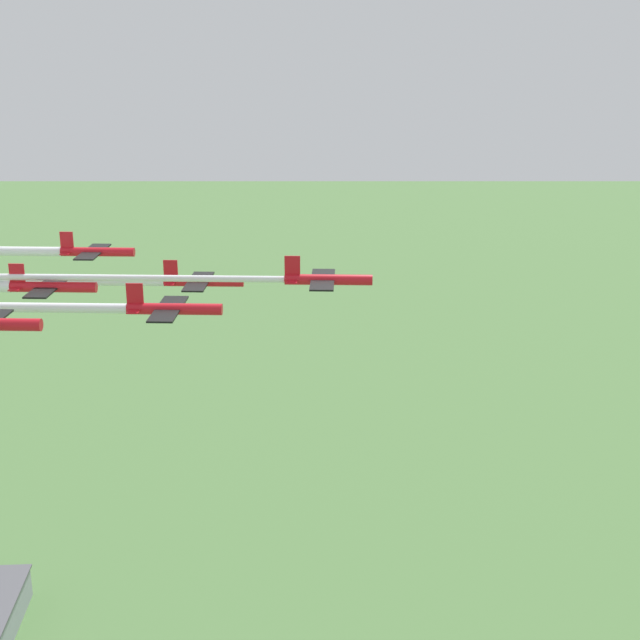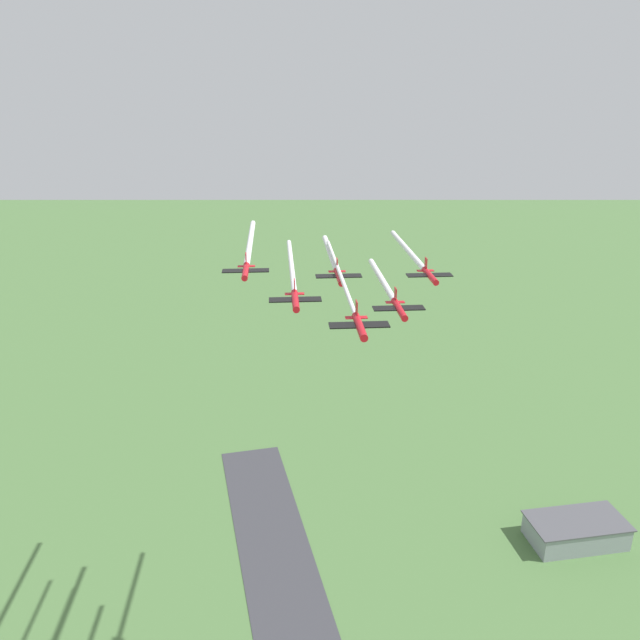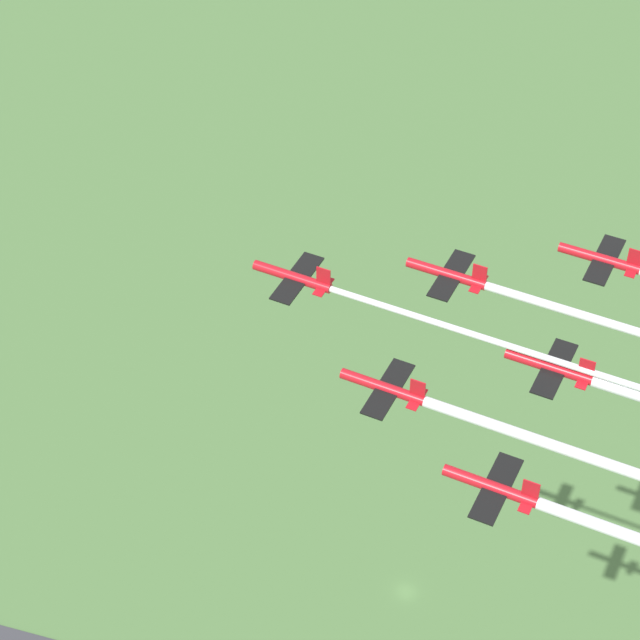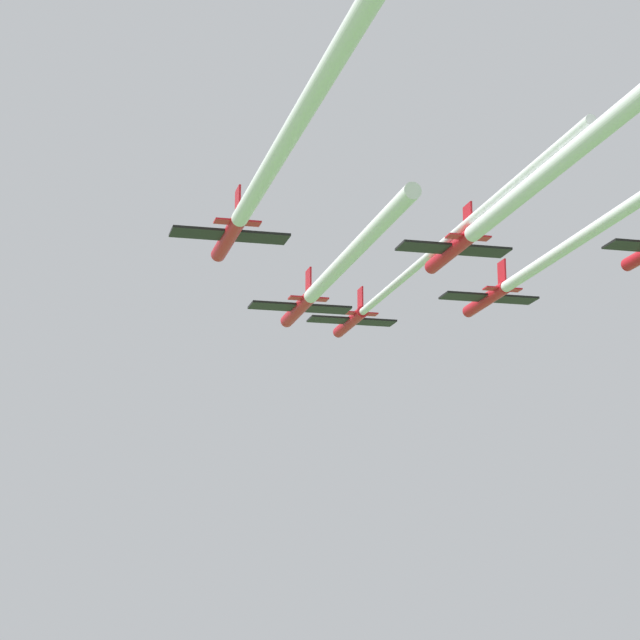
{
  "view_description": "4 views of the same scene",
  "coord_description": "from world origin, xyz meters",
  "px_view_note": "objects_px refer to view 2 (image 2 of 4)",
  "views": [
    {
      "loc": [
        -55.12,
        1.14,
        152.23
      ],
      "look_at": [
        38.52,
        -4.89,
        122.6
      ],
      "focal_mm": 50.0,
      "sensor_mm": 36.0,
      "label": 1
    },
    {
      "loc": [
        24.2,
        -96.53,
        159.88
      ],
      "look_at": [
        40.96,
        1.18,
        123.88
      ],
      "focal_mm": 35.0,
      "sensor_mm": 36.0,
      "label": 2
    },
    {
      "loc": [
        152.96,
        36.59,
        224.95
      ],
      "look_at": [
        47.51,
        -2.2,
        120.53
      ],
      "focal_mm": 70.0,
      "sensor_mm": 36.0,
      "label": 3
    },
    {
      "loc": [
        94.23,
        119.42,
        93.63
      ],
      "look_at": [
        51.35,
        -1.47,
        123.93
      ],
      "focal_mm": 70.0,
      "sensor_mm": 36.0,
      "label": 4
    }
  ],
  "objects_px": {
    "jet_0": "(359,325)",
    "jet_5": "(246,271)",
    "jet_1": "(399,308)",
    "jet_2": "(295,300)",
    "jet_3": "(430,275)",
    "jet_4": "(339,276)",
    "hangar": "(576,531)"
  },
  "relations": [
    {
      "from": "jet_4",
      "to": "jet_1",
      "type": "bearing_deg",
      "value": 120.47
    },
    {
      "from": "hangar",
      "to": "jet_1",
      "type": "height_order",
      "value": "jet_1"
    },
    {
      "from": "jet_0",
      "to": "jet_1",
      "type": "distance_m",
      "value": 19.32
    },
    {
      "from": "jet_5",
      "to": "jet_3",
      "type": "bearing_deg",
      "value": 180.0
    },
    {
      "from": "jet_1",
      "to": "jet_2",
      "type": "relative_size",
      "value": 1.0
    },
    {
      "from": "jet_1",
      "to": "jet_3",
      "type": "bearing_deg",
      "value": -120.47
    },
    {
      "from": "jet_5",
      "to": "jet_0",
      "type": "bearing_deg",
      "value": 120.47
    },
    {
      "from": "jet_2",
      "to": "jet_1",
      "type": "bearing_deg",
      "value": 180.0
    },
    {
      "from": "jet_3",
      "to": "jet_5",
      "type": "xyz_separation_m",
      "value": [
        -38.52,
        3.8,
        1.73
      ]
    },
    {
      "from": "hangar",
      "to": "jet_2",
      "type": "xyz_separation_m",
      "value": [
        -114.26,
        -66.91,
        119.6
      ]
    },
    {
      "from": "jet_0",
      "to": "jet_3",
      "type": "height_order",
      "value": "jet_0"
    },
    {
      "from": "jet_1",
      "to": "jet_3",
      "type": "xyz_separation_m",
      "value": [
        11.25,
        15.42,
        1.58
      ]
    },
    {
      "from": "jet_0",
      "to": "jet_5",
      "type": "distance_m",
      "value": 38.17
    },
    {
      "from": "jet_2",
      "to": "jet_5",
      "type": "height_order",
      "value": "jet_5"
    },
    {
      "from": "jet_2",
      "to": "jet_0",
      "type": "bearing_deg",
      "value": 120.47
    },
    {
      "from": "jet_3",
      "to": "jet_4",
      "type": "height_order",
      "value": "jet_4"
    },
    {
      "from": "jet_1",
      "to": "jet_5",
      "type": "height_order",
      "value": "jet_5"
    },
    {
      "from": "hangar",
      "to": "jet_5",
      "type": "xyz_separation_m",
      "value": [
        -122.27,
        -49.59,
        120.78
      ]
    },
    {
      "from": "jet_0",
      "to": "jet_2",
      "type": "relative_size",
      "value": 1.0
    },
    {
      "from": "hangar",
      "to": "jet_3",
      "type": "height_order",
      "value": "jet_3"
    },
    {
      "from": "jet_0",
      "to": "jet_5",
      "type": "relative_size",
      "value": 1.0
    },
    {
      "from": "jet_1",
      "to": "jet_4",
      "type": "height_order",
      "value": "jet_4"
    },
    {
      "from": "jet_1",
      "to": "jet_5",
      "type": "relative_size",
      "value": 1.0
    },
    {
      "from": "jet_4",
      "to": "jet_2",
      "type": "bearing_deg",
      "value": 59.53
    },
    {
      "from": "hangar",
      "to": "jet_1",
      "type": "xyz_separation_m",
      "value": [
        -95.0,
        -68.82,
        117.47
      ]
    },
    {
      "from": "hangar",
      "to": "jet_5",
      "type": "bearing_deg",
      "value": -157.92
    },
    {
      "from": "jet_2",
      "to": "jet_4",
      "type": "height_order",
      "value": "jet_2"
    },
    {
      "from": "hangar",
      "to": "jet_0",
      "type": "bearing_deg",
      "value": -141.59
    },
    {
      "from": "jet_0",
      "to": "jet_1",
      "type": "xyz_separation_m",
      "value": [
        11.25,
        15.42,
        -2.99
      ]
    },
    {
      "from": "jet_1",
      "to": "jet_2",
      "type": "bearing_deg",
      "value": -0.0
    },
    {
      "from": "jet_1",
      "to": "jet_5",
      "type": "bearing_deg",
      "value": -29.54
    },
    {
      "from": "jet_2",
      "to": "jet_3",
      "type": "relative_size",
      "value": 1.0
    }
  ]
}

